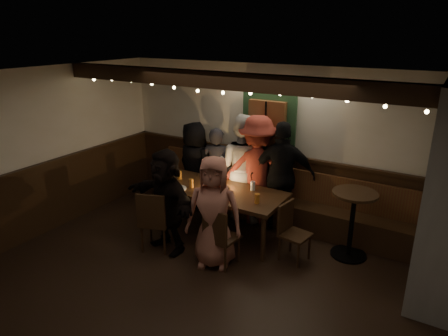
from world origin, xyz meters
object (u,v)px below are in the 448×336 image
Objects in this scene: person_c at (242,167)px; person_d at (257,171)px; chair_near_right at (219,234)px; person_e at (282,176)px; dining_table at (217,193)px; chair_end at (291,228)px; person_g at (214,212)px; chair_near_left at (154,218)px; person_b at (216,170)px; high_top at (353,216)px; person_f at (166,201)px; person_a at (195,165)px.

person_d reaches higher than person_c.
chair_near_right is 0.49× the size of person_e.
chair_end is (1.28, -0.09, -0.23)m from dining_table.
chair_near_right is at bearing -35.20° from person_g.
dining_table is at bearing 85.02° from person_c.
chair_near_left is 0.51× the size of person_c.
person_b is (-1.02, 1.56, 0.27)m from chair_near_right.
person_c is (-1.95, 0.34, 0.28)m from high_top.
chair_near_left is 2.83m from high_top.
person_b is at bearing 123.02° from chair_near_right.
person_e is at bearing 177.28° from person_c.
dining_table is at bearing 19.27° from person_e.
high_top is 0.63× the size of person_g.
chair_end is 1.31m from person_d.
chair_near_right is 0.56× the size of person_f.
person_c reaches higher than high_top.
person_g is (0.09, -1.48, -0.13)m from person_d.
person_c reaches higher than chair_near_right.
person_e is at bearing 165.49° from person_b.
person_d is at bearing 97.07° from chair_near_right.
person_e is (0.25, 1.53, 0.40)m from chair_near_right.
person_a is 0.86× the size of person_d.
person_f is at bearing 72.88° from person_c.
person_a is 0.96m from person_c.
person_g is (-0.84, -0.68, 0.32)m from chair_end.
dining_table is 1.16× the size of person_d.
person_e is 1.13× the size of person_g.
person_f is (0.53, -1.47, -0.02)m from person_a.
person_d is (0.34, 0.70, 0.22)m from dining_table.
chair_near_right is 1.88m from person_b.
person_b reaches higher than chair_end.
person_e is 1.55m from person_g.
chair_near_left is at bearing 118.57° from person_a.
dining_table is 2.14× the size of high_top.
person_c is 1.57m from person_g.
person_g is (0.93, 0.16, 0.26)m from chair_near_left.
high_top is 0.56× the size of person_e.
chair_end is at bearing 174.58° from person_a.
chair_end is (1.77, 0.84, -0.06)m from chair_near_left.
chair_end is at bearing 97.44° from person_e.
chair_near_right is 0.57× the size of person_b.
person_d is (-0.19, 1.50, 0.42)m from chair_near_right.
person_f reaches higher than high_top.
person_a reaches higher than person_g.
person_g is (0.43, -0.78, 0.09)m from dining_table.
chair_near_left is 1.80m from person_c.
chair_near_right is 0.95m from person_f.
person_a is 0.89× the size of person_e.
person_f is (-1.65, -0.69, 0.30)m from chair_end.
person_d is (0.30, -0.04, 0.00)m from person_c.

